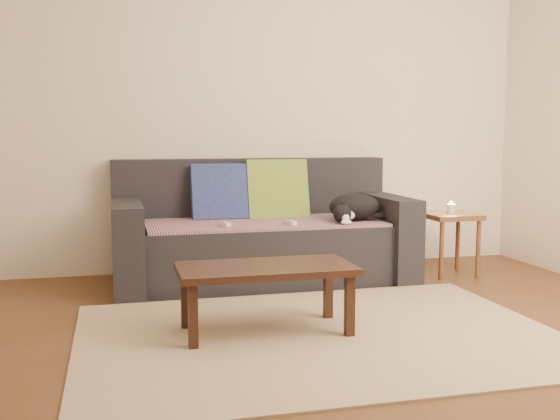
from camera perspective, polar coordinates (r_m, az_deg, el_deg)
The scene contains 13 objects.
ground at distance 3.37m, azimuth 4.31°, elevation -11.69°, with size 4.50×4.50×0.00m, color brown.
back_wall at distance 5.14m, azimuth -2.78°, elevation 9.33°, with size 4.50×0.04×2.60m, color beige.
sofa at distance 4.77m, azimuth -1.69°, elevation -2.39°, with size 2.10×0.94×0.87m.
throw_blanket at distance 4.67m, azimuth -1.44°, elevation -1.10°, with size 1.66×0.74×0.02m, color #382546.
cushion_navy at distance 4.85m, azimuth -5.31°, elevation 1.55°, with size 0.41×0.10×0.41m, color #171355.
cushion_green at distance 4.93m, azimuth -0.27°, elevation 1.66°, with size 0.46×0.12×0.46m, color #0B482F.
cat at distance 4.71m, azimuth 6.42°, elevation 0.21°, with size 0.45×0.39×0.20m.
wii_remote_a at distance 4.42m, azimuth -4.86°, elevation -1.23°, with size 0.15×0.04×0.03m, color white.
wii_remote_b at distance 4.48m, azimuth 0.93°, elevation -1.10°, with size 0.15×0.04×0.03m, color white.
side_table at distance 5.07m, azimuth 14.62°, elevation -1.21°, with size 0.37×0.37×0.47m.
candle at distance 5.06m, azimuth 14.66°, elevation 0.13°, with size 0.06×0.06×0.09m.
rug at distance 3.50m, azimuth 3.52°, elevation -10.86°, with size 2.50×1.80×0.01m, color tan.
coffee_table at distance 3.47m, azimuth -1.25°, elevation -5.60°, with size 0.92×0.46×0.37m.
Camera 1 is at (-1.03, -3.03, 1.06)m, focal length 42.00 mm.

